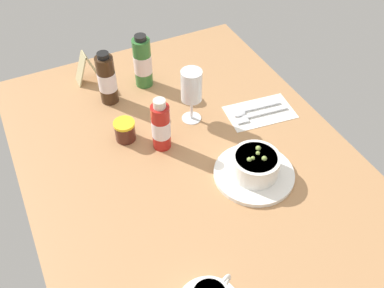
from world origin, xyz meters
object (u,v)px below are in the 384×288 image
sauce_bottle_brown (107,79)px  menu_card (86,67)px  cutlery_setting (259,112)px  porridge_bowl (255,167)px  sauce_bottle_red (161,126)px  sauce_bottle_green (143,62)px  wine_glass (191,88)px  jam_jar (125,131)px

sauce_bottle_brown → menu_card: sauce_bottle_brown is taller
cutlery_setting → menu_card: size_ratio=2.08×
porridge_bowl → sauce_bottle_red: sauce_bottle_red is taller
sauce_bottle_brown → sauce_bottle_green: size_ratio=0.97×
sauce_bottle_red → sauce_bottle_green: sauce_bottle_green is taller
sauce_bottle_brown → cutlery_setting: bearing=-123.3°
sauce_bottle_brown → menu_card: bearing=13.4°
sauce_bottle_brown → sauce_bottle_green: bearing=-76.0°
sauce_bottle_red → wine_glass: bearing=-61.7°
menu_card → sauce_bottle_red: bearing=-165.6°
porridge_bowl → sauce_bottle_green: bearing=13.0°
cutlery_setting → wine_glass: wine_glass is taller
wine_glass → jam_jar: (0.40, 19.87, -8.10)cm
sauce_bottle_red → porridge_bowl: bearing=-140.0°
sauce_bottle_red → sauce_bottle_brown: size_ratio=0.95×
porridge_bowl → sauce_bottle_brown: 50.46cm
sauce_bottle_red → menu_card: 38.30cm
cutlery_setting → sauce_bottle_red: size_ratio=1.31×
wine_glass → menu_card: wine_glass is taller
porridge_bowl → sauce_bottle_green: size_ratio=1.19×
porridge_bowl → wine_glass: wine_glass is taller
sauce_bottle_brown → wine_glass: bearing=-134.3°
wine_glass → sauce_bottle_green: bearing=16.4°
cutlery_setting → sauce_bottle_brown: size_ratio=1.24×
cutlery_setting → sauce_bottle_brown: 45.19cm
cutlery_setting → sauce_bottle_green: (27.50, 24.97, 7.81)cm
cutlery_setting → sauce_bottle_green: sauce_bottle_green is taller
sauce_bottle_green → sauce_bottle_brown: bearing=104.0°
wine_glass → sauce_bottle_green: sauce_bottle_green is taller
cutlery_setting → sauce_bottle_brown: (24.44, 37.26, 7.52)cm
sauce_bottle_green → menu_card: (9.45, 15.28, -3.16)cm
jam_jar → sauce_bottle_green: size_ratio=0.34×
jam_jar → sauce_bottle_brown: size_ratio=0.36×
cutlery_setting → sauce_bottle_red: bearing=90.1°
porridge_bowl → sauce_bottle_red: 26.39cm
wine_glass → sauce_bottle_brown: (18.08, 18.50, -3.33)cm
porridge_bowl → sauce_bottle_red: (20.00, 16.75, 3.98)cm
menu_card → sauce_bottle_green: bearing=-121.7°
cutlery_setting → menu_card: menu_card is taller
porridge_bowl → jam_jar: (26.84, 24.67, -0.13)cm
sauce_bottle_red → menu_card: sauce_bottle_red is taller
wine_glass → sauce_bottle_green: 22.24cm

